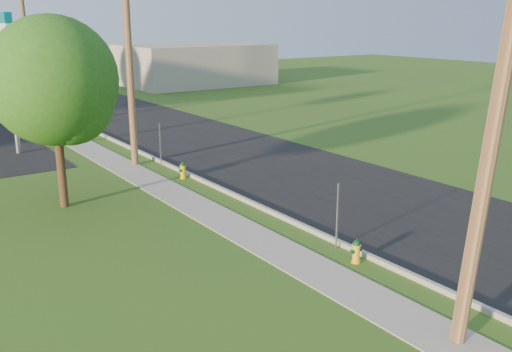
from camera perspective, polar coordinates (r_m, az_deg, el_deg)
The scene contains 16 objects.
ground_plane at distance 14.49m, azimuth 18.82°, elevation -12.38°, with size 140.00×140.00×0.00m, color #36561E.
road at distance 23.92m, azimuth 6.13°, elevation -0.51°, with size 8.00×120.00×0.02m, color black.
curb at distance 21.59m, azimuth -1.94°, elevation -2.02°, with size 0.15×120.00×0.15m, color gray.
sidewalk at distance 20.76m, azimuth -6.00°, elevation -3.00°, with size 1.50×120.00×0.03m, color #9A978A.
utility_pole_near at distance 11.99m, azimuth 22.91°, elevation 5.80°, with size 1.40×0.32×9.48m.
utility_pole_mid at distance 26.35m, azimuth -12.59°, elevation 11.62°, with size 1.40×0.32×9.80m.
utility_pole_far at distance 43.52m, azimuth -21.94°, elevation 12.09°, with size 1.40×0.32×9.50m.
sign_post_near at distance 16.80m, azimuth 8.14°, elevation -4.03°, with size 0.05×0.04×2.00m, color gray.
sign_post_mid at distance 26.33m, azimuth -9.55°, elevation 3.07°, with size 0.05×0.04×2.00m, color gray.
sign_post_far at distance 37.56m, azimuth -17.65°, elevation 6.25°, with size 0.05×0.04×2.00m, color gray.
price_pylon at distance 30.46m, azimuth -23.70°, elevation 12.10°, with size 0.34×2.04×6.85m.
distant_building at distance 59.81m, azimuth -6.19°, elevation 11.04°, with size 14.00×10.00×4.00m, color #A19A8C.
tree_verge at distance 20.85m, azimuth -19.28°, elevation 8.50°, with size 4.45×4.45×6.74m.
hydrant_near at distance 16.17m, azimuth 10.01°, elevation -7.42°, with size 0.36×0.32×0.70m.
hydrant_mid at distance 24.31m, azimuth -7.31°, elevation 0.57°, with size 0.38×0.34×0.73m.
hydrant_far at distance 37.42m, azimuth -17.95°, elevation 5.26°, with size 0.43×0.38×0.82m.
Camera 1 is at (-10.64, -7.31, 6.57)m, focal length 40.00 mm.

